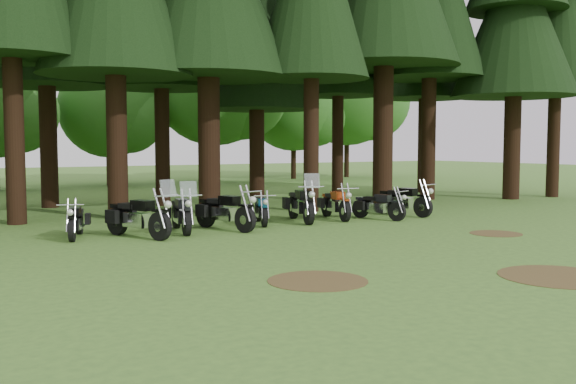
# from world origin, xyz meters

# --- Properties ---
(ground) EXTENTS (120.00, 120.00, 0.00)m
(ground) POSITION_xyz_m (0.00, 0.00, 0.00)
(ground) COLOR #406B29
(ground) RESTS_ON ground
(pine_back_4) EXTENTS (4.94, 4.94, 13.78)m
(pine_back_4) POSITION_xyz_m (4.04, 13.25, 8.25)
(pine_back_4) COLOR black
(pine_back_4) RESTS_ON ground
(decid_3) EXTENTS (6.12, 5.95, 7.65)m
(decid_3) POSITION_xyz_m (-4.71, 25.13, 4.51)
(decid_3) COLOR black
(decid_3) RESTS_ON ground
(decid_4) EXTENTS (5.93, 5.76, 7.41)m
(decid_4) POSITION_xyz_m (1.58, 26.32, 4.37)
(decid_4) COLOR black
(decid_4) RESTS_ON ground
(decid_5) EXTENTS (8.45, 8.21, 10.56)m
(decid_5) POSITION_xyz_m (8.29, 25.71, 6.23)
(decid_5) COLOR black
(decid_5) RESTS_ON ground
(decid_6) EXTENTS (7.06, 6.86, 8.82)m
(decid_6) POSITION_xyz_m (14.85, 27.01, 5.20)
(decid_6) COLOR black
(decid_6) RESTS_ON ground
(decid_7) EXTENTS (8.44, 8.20, 10.55)m
(decid_7) POSITION_xyz_m (19.46, 26.83, 6.22)
(decid_7) COLOR black
(decid_7) RESTS_ON ground
(dirt_patch_0) EXTENTS (1.80, 1.80, 0.01)m
(dirt_patch_0) POSITION_xyz_m (-3.00, -2.00, 0.01)
(dirt_patch_0) COLOR #4C3D1E
(dirt_patch_0) RESTS_ON ground
(dirt_patch_1) EXTENTS (1.40, 1.40, 0.01)m
(dirt_patch_1) POSITION_xyz_m (4.50, 0.50, 0.01)
(dirt_patch_1) COLOR #4C3D1E
(dirt_patch_1) RESTS_ON ground
(dirt_patch_2) EXTENTS (2.20, 2.20, 0.01)m
(dirt_patch_2) POSITION_xyz_m (1.00, -4.00, 0.01)
(dirt_patch_2) COLOR #4C3D1E
(dirt_patch_2) RESTS_ON ground
(motorcycle_0) EXTENTS (0.82, 1.90, 0.81)m
(motorcycle_0) POSITION_xyz_m (-5.43, 5.62, 0.41)
(motorcycle_0) COLOR black
(motorcycle_0) RESTS_ON ground
(motorcycle_1) EXTENTS (1.18, 2.41, 1.56)m
(motorcycle_1) POSITION_xyz_m (-4.04, 4.81, 0.52)
(motorcycle_1) COLOR black
(motorcycle_1) RESTS_ON ground
(motorcycle_2) EXTENTS (0.75, 2.34, 1.47)m
(motorcycle_2) POSITION_xyz_m (-2.67, 5.26, 0.49)
(motorcycle_2) COLOR black
(motorcycle_2) RESTS_ON ground
(motorcycle_3) EXTENTS (0.79, 2.36, 0.98)m
(motorcycle_3) POSITION_xyz_m (-1.45, 5.04, 0.50)
(motorcycle_3) COLOR black
(motorcycle_3) RESTS_ON ground
(motorcycle_4) EXTENTS (0.82, 1.89, 0.80)m
(motorcycle_4) POSITION_xyz_m (0.04, 5.62, 0.41)
(motorcycle_4) COLOR black
(motorcycle_4) RESTS_ON ground
(motorcycle_5) EXTENTS (0.98, 2.47, 1.57)m
(motorcycle_5) POSITION_xyz_m (1.43, 5.56, 0.53)
(motorcycle_5) COLOR black
(motorcycle_5) RESTS_ON ground
(motorcycle_6) EXTENTS (0.64, 2.20, 0.91)m
(motorcycle_6) POSITION_xyz_m (2.77, 5.58, 0.46)
(motorcycle_6) COLOR black
(motorcycle_6) RESTS_ON ground
(motorcycle_7) EXTENTS (0.71, 1.95, 0.82)m
(motorcycle_7) POSITION_xyz_m (3.89, 4.76, 0.42)
(motorcycle_7) COLOR black
(motorcycle_7) RESTS_ON ground
(motorcycle_8) EXTENTS (0.55, 2.31, 0.95)m
(motorcycle_8) POSITION_xyz_m (5.35, 5.22, 0.48)
(motorcycle_8) COLOR black
(motorcycle_8) RESTS_ON ground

